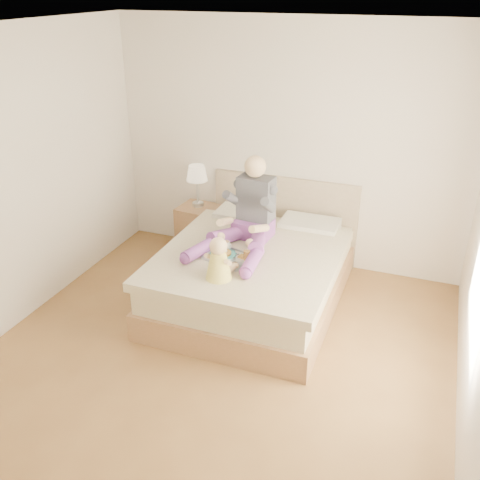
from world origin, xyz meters
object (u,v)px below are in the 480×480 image
(adult, at_px, (248,218))
(nightstand, at_px, (200,229))
(baby, at_px, (219,262))
(tray, at_px, (230,256))
(bed, at_px, (256,271))

(adult, bearing_deg, nightstand, 145.93)
(adult, height_order, baby, adult)
(tray, bearing_deg, bed, 84.67)
(nightstand, bearing_deg, baby, -54.11)
(nightstand, relative_size, baby, 1.44)
(bed, relative_size, nightstand, 3.83)
(adult, relative_size, tray, 2.19)
(tray, bearing_deg, baby, -65.93)
(tray, bearing_deg, nightstand, 143.31)
(bed, xyz_separation_m, baby, (-0.10, -0.72, 0.45))
(nightstand, relative_size, adult, 0.52)
(adult, height_order, tray, adult)
(nightstand, bearing_deg, adult, -34.59)
(bed, distance_m, tray, 0.50)
(adult, bearing_deg, bed, -22.61)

